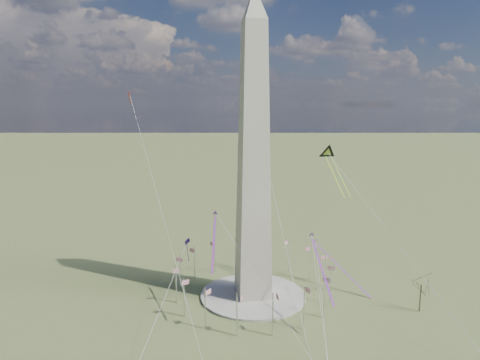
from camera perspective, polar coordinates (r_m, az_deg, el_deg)
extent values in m
plane|color=brown|center=(152.72, 1.73, -15.24)|extent=(2000.00, 2000.00, 0.00)
cylinder|color=#AAA89C|center=(152.55, 1.73, -15.10)|extent=(36.00, 36.00, 0.80)
pyramid|color=beige|center=(141.49, 1.95, 22.52)|extent=(9.90, 9.90, 10.00)
cylinder|color=silver|center=(157.35, 11.24, -12.07)|extent=(0.36, 0.36, 13.00)
cube|color=#AE1723|center=(156.58, 11.12, -10.10)|extent=(2.40, 0.08, 1.50)
cylinder|color=silver|center=(165.29, 9.28, -10.90)|extent=(0.36, 0.36, 13.00)
cube|color=#AE1723|center=(164.39, 9.03, -9.05)|extent=(2.25, 0.99, 1.50)
cylinder|color=silver|center=(171.05, 6.51, -10.10)|extent=(0.36, 0.36, 13.00)
cube|color=#AE1723|center=(169.88, 6.15, -8.35)|extent=(1.75, 1.75, 1.50)
cylinder|color=silver|center=(173.99, 3.26, -9.70)|extent=(0.36, 0.36, 13.00)
cube|color=#AE1723|center=(172.46, 2.84, -8.02)|extent=(0.99, 2.25, 1.50)
cylinder|color=silver|center=(173.80, -0.13, -9.71)|extent=(0.36, 0.36, 13.00)
cube|color=#AE1723|center=(171.86, -0.57, -8.07)|extent=(0.08, 2.40, 1.50)
cylinder|color=silver|center=(170.51, -3.35, -10.12)|extent=(0.36, 0.36, 13.00)
cube|color=#AE1723|center=(168.16, -3.76, -8.50)|extent=(0.99, 2.25, 1.50)
cylinder|color=silver|center=(164.46, -6.06, -10.94)|extent=(0.36, 0.36, 13.00)
cube|color=#AE1723|center=(161.72, -6.40, -9.31)|extent=(1.75, 1.75, 1.50)
cylinder|color=silver|center=(156.32, -7.90, -12.12)|extent=(0.36, 0.36, 13.00)
cube|color=#AE1723|center=(153.26, -8.12, -10.46)|extent=(2.25, 0.99, 1.50)
cylinder|color=silver|center=(147.08, -8.49, -13.60)|extent=(0.36, 0.36, 13.00)
cube|color=#AE1723|center=(143.84, -8.52, -11.87)|extent=(2.40, 0.08, 1.50)
cylinder|color=silver|center=(138.09, -7.47, -15.21)|extent=(0.36, 0.36, 13.00)
cube|color=#AE1723|center=(134.85, -7.27, -13.37)|extent=(2.25, 0.99, 1.50)
cylinder|color=silver|center=(130.90, -4.67, -16.64)|extent=(0.36, 0.36, 13.00)
cube|color=#AE1723|center=(127.86, -4.23, -14.67)|extent=(1.75, 1.75, 1.50)
cylinder|color=silver|center=(126.97, -0.41, -17.50)|extent=(0.36, 0.36, 13.00)
cube|color=#AE1723|center=(124.37, 0.19, -15.39)|extent=(0.99, 2.25, 1.50)
cylinder|color=silver|center=(127.22, 4.38, -17.47)|extent=(0.36, 0.36, 13.00)
cube|color=#AE1723|center=(125.18, 5.01, -15.25)|extent=(0.08, 2.40, 1.50)
cylinder|color=silver|center=(131.59, 8.52, -16.57)|extent=(0.36, 0.36, 13.00)
cube|color=#AE1723|center=(130.12, 9.02, -14.32)|extent=(0.99, 2.25, 1.50)
cylinder|color=silver|center=(139.08, 11.13, -15.13)|extent=(0.36, 0.36, 13.00)
cube|color=#AE1723|center=(138.04, 11.43, -12.93)|extent=(1.75, 1.75, 1.50)
cylinder|color=silver|center=(148.18, 11.97, -13.53)|extent=(0.36, 0.36, 13.00)
cube|color=#AE1723|center=(147.37, 12.05, -11.44)|extent=(2.25, 0.99, 1.50)
cylinder|color=#443A29|center=(152.24, 22.90, -14.29)|extent=(0.39, 0.39, 9.02)
cube|color=#F7AD0D|center=(148.23, 13.25, 0.52)|extent=(0.76, 16.43, 11.52)
cube|color=#F7AD0D|center=(147.35, 12.51, 0.50)|extent=(0.76, 16.43, 11.52)
cube|color=#481C81|center=(152.91, -7.03, -8.13)|extent=(1.79, 2.52, 2.31)
cube|color=red|center=(154.13, -7.00, -9.48)|extent=(0.91, 2.92, 7.96)
cube|color=red|center=(131.59, 10.92, -11.73)|extent=(1.42, 20.76, 13.00)
cube|color=red|center=(131.62, -3.52, -8.44)|extent=(4.04, 18.83, 11.93)
cube|color=red|center=(159.64, 13.61, -11.63)|extent=(13.80, 18.73, 14.21)
cube|color=red|center=(164.23, -14.53, 11.12)|extent=(1.32, 2.05, 1.83)
cube|color=red|center=(164.19, -14.50, 10.42)|extent=(0.67, 1.57, 4.19)
cube|color=silver|center=(188.73, 1.08, 13.40)|extent=(1.88, 1.67, 1.86)
cube|color=silver|center=(188.62, 1.08, 12.79)|extent=(0.27, 1.60, 4.27)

